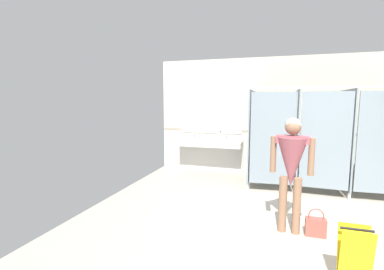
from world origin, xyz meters
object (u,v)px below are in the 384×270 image
person_standing (292,162)px  soap_dispenser (220,136)px  paper_cup (187,138)px  wet_floor_sign (355,259)px  handbag (316,226)px

person_standing → soap_dispenser: bearing=118.4°
person_standing → paper_cup: bearing=131.6°
person_standing → paper_cup: size_ratio=18.61×
soap_dispenser → paper_cup: (-0.81, -0.23, -0.05)m
paper_cup → wet_floor_sign: size_ratio=0.13×
wet_floor_sign → handbag: bearing=100.9°
person_standing → soap_dispenser: size_ratio=7.14×
handbag → paper_cup: 3.91m
soap_dispenser → wet_floor_sign: bearing=-62.0°
soap_dispenser → paper_cup: size_ratio=2.61×
paper_cup → wet_floor_sign: (2.93, -3.77, -0.54)m
person_standing → wet_floor_sign: 1.37m
handbag → soap_dispenser: (-1.92, 2.93, 0.79)m
handbag → wet_floor_sign: wet_floor_sign is taller
handbag → wet_floor_sign: size_ratio=0.60×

